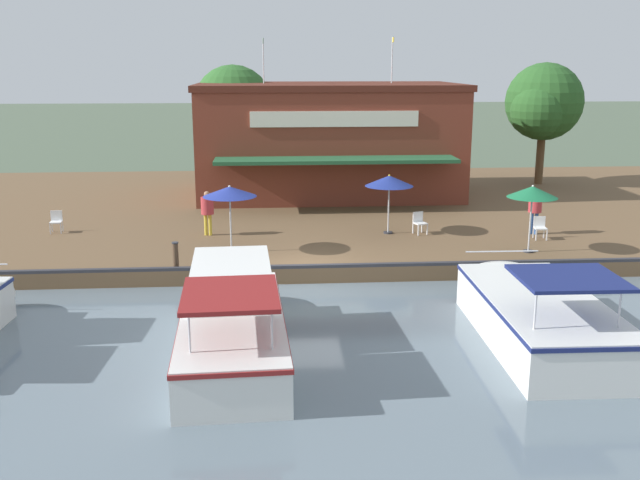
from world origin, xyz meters
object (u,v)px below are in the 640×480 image
patio_umbrella_far_corner (389,181)px  tree_upstream_bank (543,104)px  cafe_chair_back_row_seat (540,227)px  cafe_chair_facing_river (419,222)px  waterfront_restaurant (328,139)px  cafe_chair_mid_patio (56,220)px  person_mid_patio (535,205)px  mooring_post (176,255)px  patio_umbrella_mid_patio_left (230,192)px  tree_downstream_bank (230,108)px  motorboat_far_downstream (531,309)px  person_at_quay_edge (207,208)px  motorboat_distant_upstream (232,315)px  patio_umbrella_back_row (532,192)px

patio_umbrella_far_corner → tree_upstream_bank: (-10.92, 10.09, 2.27)m
cafe_chair_back_row_seat → cafe_chair_facing_river: 4.54m
waterfront_restaurant → cafe_chair_mid_patio: (7.85, -11.38, -2.28)m
patio_umbrella_far_corner → cafe_chair_facing_river: size_ratio=2.74×
person_mid_patio → mooring_post: (3.82, -13.33, -0.69)m
patio_umbrella_mid_patio_left → tree_downstream_bank: 13.50m
cafe_chair_back_row_seat → motorboat_far_downstream: size_ratio=0.11×
cafe_chair_back_row_seat → person_at_quay_edge: person_at_quay_edge is taller
patio_umbrella_mid_patio_left → motorboat_distant_upstream: patio_umbrella_mid_patio_left is taller
person_at_quay_edge → mooring_post: (4.55, -0.68, -0.64)m
patio_umbrella_mid_patio_left → mooring_post: patio_umbrella_mid_patio_left is taller
cafe_chair_facing_river → patio_umbrella_far_corner: bearing=-96.4°
patio_umbrella_mid_patio_left → cafe_chair_facing_river: (-2.29, 7.20, -1.69)m
patio_umbrella_far_corner → cafe_chair_facing_river: 2.01m
person_at_quay_edge → tree_upstream_bank: bearing=122.1°
cafe_chair_mid_patio → waterfront_restaurant: bearing=124.6°
patio_umbrella_back_row → tree_downstream_bank: bearing=-141.9°
waterfront_restaurant → person_mid_patio: bearing=37.4°
cafe_chair_facing_river → person_mid_patio: (0.39, 4.44, 0.66)m
tree_upstream_bank → person_mid_patio: bearing=-21.2°
patio_umbrella_back_row → patio_umbrella_far_corner: bearing=-125.3°
waterfront_restaurant → motorboat_far_downstream: 19.01m
patio_umbrella_mid_patio_left → motorboat_far_downstream: 11.02m
cafe_chair_back_row_seat → motorboat_distant_upstream: size_ratio=0.11×
waterfront_restaurant → person_at_quay_edge: 10.43m
cafe_chair_back_row_seat → person_mid_patio: bearing=176.2°
cafe_chair_back_row_seat → person_mid_patio: 1.03m
motorboat_far_downstream → patio_umbrella_back_row: bearing=160.5°
cafe_chair_mid_patio → motorboat_far_downstream: bearing=55.3°
cafe_chair_mid_patio → tree_downstream_bank: tree_downstream_bank is taller
patio_umbrella_far_corner → cafe_chair_back_row_seat: bearing=76.9°
mooring_post → motorboat_far_downstream: bearing=62.9°
patio_umbrella_far_corner → tree_upstream_bank: 15.05m
patio_umbrella_mid_patio_left → cafe_chair_facing_river: size_ratio=2.81×
patio_umbrella_far_corner → motorboat_far_downstream: size_ratio=0.31×
patio_umbrella_far_corner → person_at_quay_edge: (-0.20, -7.01, -0.99)m
person_at_quay_edge → tree_upstream_bank: tree_upstream_bank is taller
patio_umbrella_back_row → tree_upstream_bank: tree_upstream_bank is taller
person_at_quay_edge → motorboat_distant_upstream: 10.03m
waterfront_restaurant → person_at_quay_edge: bearing=-31.5°
patio_umbrella_far_corner → patio_umbrella_mid_patio_left: (2.43, -5.99, 0.09)m
patio_umbrella_far_corner → cafe_chair_facing_river: bearing=83.6°
patio_umbrella_mid_patio_left → cafe_chair_mid_patio: patio_umbrella_mid_patio_left is taller
patio_umbrella_far_corner → mooring_post: size_ratio=2.65×
motorboat_distant_upstream → tree_upstream_bank: (-20.63, 15.71, 4.06)m
tree_downstream_bank → patio_umbrella_back_row: bearing=38.1°
cafe_chair_back_row_seat → tree_upstream_bank: bearing=159.8°
motorboat_far_downstream → tree_downstream_bank: size_ratio=1.18×
mooring_post → tree_upstream_bank: bearing=130.6°
tree_upstream_bank → tree_downstream_bank: bearing=-89.9°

